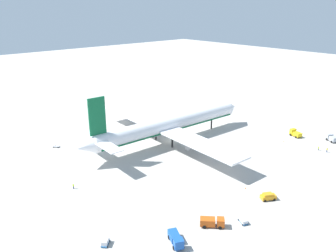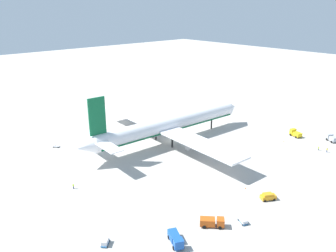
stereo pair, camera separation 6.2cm
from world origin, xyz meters
TOP-DOWN VIEW (x-y plane):
  - ground_plane at (0.00, 0.00)m, footprint 600.00×600.00m
  - airliner at (-1.40, 0.08)m, footprint 77.35×76.54m
  - service_truck_0 at (47.51, -42.60)m, footprint 4.28×5.16m
  - service_truck_1 at (-29.37, -47.55)m, footprint 5.62×5.75m
  - service_truck_2 at (41.76, -30.14)m, footprint 3.73×5.23m
  - service_truck_3 at (-40.30, -46.38)m, footprint 4.47×6.32m
  - service_van at (-8.64, -49.83)m, footprint 4.59×3.63m
  - baggage_cart_0 at (-22.47, -51.68)m, footprint 2.53×3.49m
  - baggage_cart_1 at (-36.27, 24.32)m, footprint 2.47×2.79m
  - baggage_cart_2 at (-52.29, -35.95)m, footprint 3.02×2.93m
  - ground_worker_0 at (35.04, -43.18)m, footprint 0.55×0.55m
  - ground_worker_1 at (-46.03, -8.49)m, footprint 0.53×0.53m
  - ground_worker_2 at (35.54, -46.09)m, footprint 0.52×0.52m
  - traffic_cone_0 at (32.83, -30.35)m, footprint 0.36×0.36m
  - traffic_cone_1 at (-8.36, -42.18)m, footprint 0.36×0.36m

SIDE VIEW (x-z plane):
  - ground_plane at x=0.00m, z-range 0.00..0.00m
  - baggage_cart_1 at x=-36.27m, z-range 0.06..0.46m
  - traffic_cone_0 at x=32.83m, z-range 0.00..0.55m
  - traffic_cone_1 at x=-8.36m, z-range 0.00..0.55m
  - baggage_cart_0 at x=-22.47m, z-range 0.07..1.24m
  - baggage_cart_2 at x=-52.29m, z-range 0.07..1.47m
  - ground_worker_0 at x=35.04m, z-range 0.01..1.62m
  - ground_worker_1 at x=-46.03m, z-range 0.01..1.73m
  - ground_worker_2 at x=35.54m, z-range 0.02..1.76m
  - service_van at x=-8.64m, z-range 0.05..2.02m
  - service_truck_3 at x=-40.30m, z-range 0.01..2.57m
  - service_truck_1 at x=-29.37m, z-range 0.15..2.44m
  - service_truck_0 at x=47.51m, z-range 0.10..2.54m
  - service_truck_2 at x=41.76m, z-range -0.05..2.74m
  - airliner at x=-1.40m, z-range -4.43..18.57m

